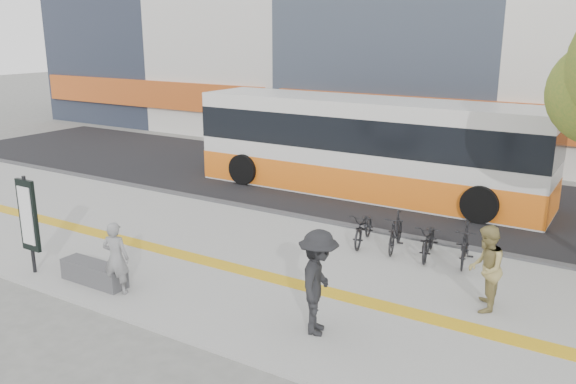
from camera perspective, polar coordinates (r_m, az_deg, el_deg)
The scene contains 12 objects.
ground at distance 12.47m, azimuth -5.91°, elevation -9.71°, with size 120.00×120.00×0.00m, color slate.
sidewalk at distance 13.57m, azimuth -2.03°, elevation -7.31°, with size 40.00×7.00×0.08m, color gray.
tactile_strip at distance 13.17m, azimuth -3.25°, elevation -7.83°, with size 40.00×0.45×0.01m, color gold.
street at distance 19.91m, azimuth 10.02°, elevation -0.10°, with size 40.00×8.00×0.06m, color black.
curb at distance 16.39m, azimuth 4.77°, elevation -3.16°, with size 40.00×0.25×0.14m, color #3E3E41.
bench at distance 13.25m, azimuth -18.22°, elevation -7.45°, with size 1.60×0.45×0.45m, color #3E3E41.
signboard at distance 13.96m, azimuth -23.81°, elevation -2.21°, with size 0.55×0.10×2.20m.
bus at distance 19.41m, azimuth 7.52°, elevation 4.10°, with size 11.59×2.75×3.09m.
bicycle_row at distance 14.46m, azimuth 11.78°, elevation -4.13°, with size 3.30×1.67×0.93m.
seated_woman at distance 12.45m, azimuth -16.28°, elevation -6.13°, with size 0.55×0.36×1.52m, color black.
pedestrian_tan at distance 11.85m, azimuth 18.54°, elevation -7.02°, with size 0.82×0.64×1.68m, color #94854D.
pedestrian_dark at distance 10.40m, azimuth 2.94°, elevation -8.72°, with size 1.23×0.71×1.90m, color black.
Camera 1 is at (6.98, -8.89, 5.29)m, focal length 36.81 mm.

